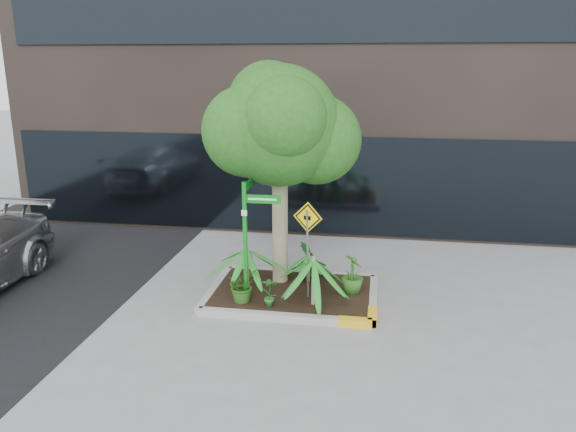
# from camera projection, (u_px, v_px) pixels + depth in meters

# --- Properties ---
(ground) EXTENTS (80.00, 80.00, 0.00)m
(ground) POSITION_uv_depth(u_px,v_px,m) (280.00, 303.00, 10.99)
(ground) COLOR gray
(ground) RESTS_ON ground
(planter) EXTENTS (3.35, 2.36, 0.15)m
(planter) POSITION_uv_depth(u_px,v_px,m) (294.00, 293.00, 11.18)
(planter) COLOR #9E9E99
(planter) RESTS_ON ground
(tree) EXTENTS (3.06, 2.72, 4.59)m
(tree) POSITION_uv_depth(u_px,v_px,m) (280.00, 126.00, 10.89)
(tree) COLOR tan
(tree) RESTS_ON ground
(palm_front) EXTENTS (1.06, 1.06, 1.17)m
(palm_front) POSITION_uv_depth(u_px,v_px,m) (314.00, 260.00, 10.34)
(palm_front) COLOR tan
(palm_front) RESTS_ON ground
(palm_left) EXTENTS (1.01, 1.01, 1.12)m
(palm_left) POSITION_uv_depth(u_px,v_px,m) (247.00, 249.00, 11.05)
(palm_left) COLOR tan
(palm_left) RESTS_ON ground
(palm_back) EXTENTS (0.69, 0.69, 0.77)m
(palm_back) POSITION_uv_depth(u_px,v_px,m) (308.00, 255.00, 11.53)
(palm_back) COLOR tan
(palm_back) RESTS_ON ground
(shrub_a) EXTENTS (0.86, 0.86, 0.67)m
(shrub_a) POSITION_uv_depth(u_px,v_px,m) (242.00, 285.00, 10.61)
(shrub_a) COLOR #2B5B1A
(shrub_a) RESTS_ON planter
(shrub_b) EXTENTS (0.52, 0.52, 0.77)m
(shrub_b) POSITION_uv_depth(u_px,v_px,m) (352.00, 274.00, 11.00)
(shrub_b) COLOR #2B641E
(shrub_b) RESTS_ON planter
(shrub_c) EXTENTS (0.33, 0.33, 0.59)m
(shrub_c) POSITION_uv_depth(u_px,v_px,m) (270.00, 292.00, 10.38)
(shrub_c) COLOR #266E22
(shrub_c) RESTS_ON planter
(shrub_d) EXTENTS (0.50, 0.50, 0.80)m
(shrub_d) POSITION_uv_depth(u_px,v_px,m) (309.00, 258.00, 11.84)
(shrub_d) COLOR #1B5D1D
(shrub_d) RESTS_ON planter
(street_sign_post) EXTENTS (0.73, 0.72, 2.46)m
(street_sign_post) POSITION_uv_depth(u_px,v_px,m) (248.00, 231.00, 10.43)
(street_sign_post) COLOR #0C881A
(street_sign_post) RESTS_ON ground
(cattle_sign) EXTENTS (0.57, 0.19, 1.91)m
(cattle_sign) POSITION_uv_depth(u_px,v_px,m) (308.00, 234.00, 10.52)
(cattle_sign) COLOR slate
(cattle_sign) RESTS_ON ground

